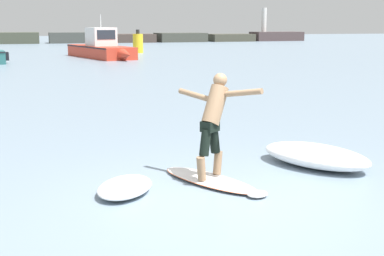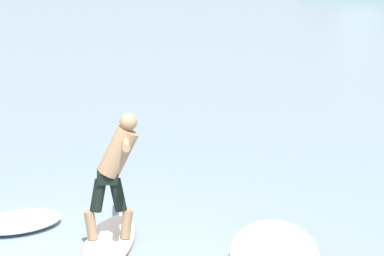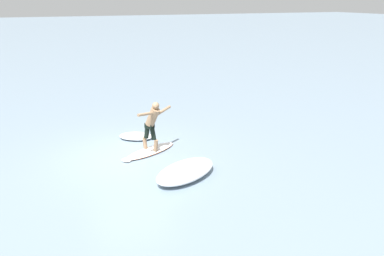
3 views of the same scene
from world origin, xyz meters
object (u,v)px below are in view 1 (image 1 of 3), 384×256
Objects in this scene: fishing_boat_near_jetty at (102,48)px; channel_marker_buoy at (138,43)px; surfboard at (211,180)px; surfer at (214,116)px.

fishing_boat_near_jetty reaches higher than channel_marker_buoy.
surfboard is 31.44m from fishing_boat_near_jetty.
surfer is 31.34m from fishing_boat_near_jetty.
fishing_boat_near_jetty reaches higher than surfer.
surfer is at bearing 53.26° from surfboard.
channel_marker_buoy is at bearing 80.26° from surfer.
surfboard is 37.32m from channel_marker_buoy.
fishing_boat_near_jetty is at bearing 85.39° from surfer.
fishing_boat_near_jetty is (2.59, 31.33, 0.62)m from surfboard.
channel_marker_buoy is (6.37, 36.76, 0.76)m from surfboard.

